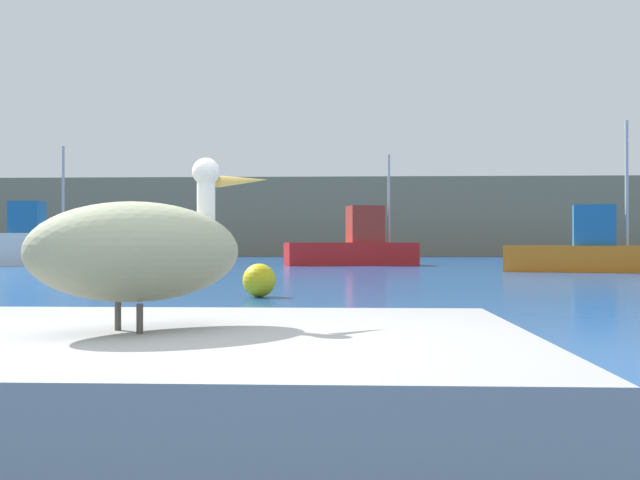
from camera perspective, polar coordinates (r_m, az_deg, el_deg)
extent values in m
cube|color=#7F755B|center=(67.61, 1.92, 1.53)|extent=(140.00, 17.45, 6.26)
cube|color=gray|center=(3.61, -13.56, -11.33)|extent=(3.55, 2.56, 0.58)
ellipsoid|color=gray|center=(3.54, -13.54, -0.87)|extent=(1.12, 1.15, 0.46)
cylinder|color=white|center=(3.75, -8.63, 2.37)|extent=(0.09, 0.09, 0.28)
sphere|color=white|center=(3.76, -8.63, 5.14)|extent=(0.14, 0.14, 0.14)
cone|color=gold|center=(3.91, -5.82, 4.50)|extent=(0.27, 0.29, 0.09)
cylinder|color=#4C4742|center=(3.61, -15.06, -5.57)|extent=(0.03, 0.03, 0.13)
cylinder|color=#4C4742|center=(3.45, -13.50, -5.82)|extent=(0.03, 0.03, 0.13)
cube|color=orange|center=(27.78, 19.06, -1.36)|extent=(5.33, 2.52, 0.92)
cube|color=#1E6099|center=(27.81, 20.04, 1.05)|extent=(1.57, 1.30, 1.42)
cylinder|color=#B2B2B2|center=(27.98, 22.22, 4.02)|extent=(0.12, 0.12, 4.31)
cube|color=red|center=(34.48, 2.37, -1.06)|extent=(6.24, 3.13, 1.04)
cube|color=maroon|center=(34.65, 3.44, 1.20)|extent=(1.81, 1.72, 1.68)
cylinder|color=#B2B2B2|center=(35.00, 5.24, 3.14)|extent=(0.12, 0.12, 4.08)
cube|color=white|center=(35.90, -20.99, -0.68)|extent=(4.70, 1.51, 1.46)
cube|color=#1E6099|center=(36.00, -21.31, 1.62)|extent=(1.35, 1.18, 1.42)
cylinder|color=#B2B2B2|center=(35.50, -18.88, 3.63)|extent=(0.12, 0.12, 3.88)
cylinder|color=#3F382D|center=(35.15, -17.60, 1.07)|extent=(0.10, 0.10, 0.70)
sphere|color=yellow|center=(13.93, -4.63, -3.06)|extent=(0.62, 0.62, 0.62)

